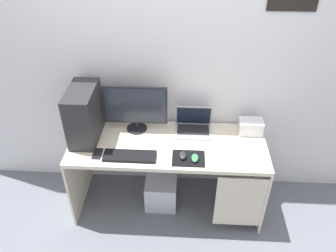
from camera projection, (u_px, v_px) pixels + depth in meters
The scene contains 13 objects.
ground_plane at pixel (168, 202), 3.30m from camera, with size 8.00×8.00×0.00m, color slate.
wall_back at pixel (171, 62), 2.82m from camera, with size 4.00×0.05×2.60m.
desk at pixel (170, 156), 2.94m from camera, with size 1.65×0.63×0.73m.
pc_tower at pixel (84, 114), 2.81m from camera, with size 0.22×0.42×0.46m, color #232326.
monitor at pixel (135, 108), 2.89m from camera, with size 0.54×0.18×0.43m.
laptop at pixel (193, 126), 2.99m from camera, with size 0.32×0.23×0.22m.
projector at pixel (251, 127), 2.95m from camera, with size 0.20×0.14×0.12m, color silver.
keyboard at pixel (130, 156), 2.72m from camera, with size 0.42×0.14×0.02m, color black.
mousepad at pixel (188, 158), 2.71m from camera, with size 0.26×0.20×0.01m, color black.
mouse_left at pixel (183, 155), 2.71m from camera, with size 0.06×0.10×0.03m, color #232326.
mouse_right at pixel (195, 158), 2.69m from camera, with size 0.06×0.10×0.03m, color #338C4C.
cell_phone at pixel (97, 154), 2.75m from camera, with size 0.07×0.13×0.01m, color black.
subwoofer at pixel (161, 192), 3.21m from camera, with size 0.29×0.29×0.29m, color #B7BCC6.
Camera 1 is at (0.13, -2.22, 2.54)m, focal length 36.57 mm.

